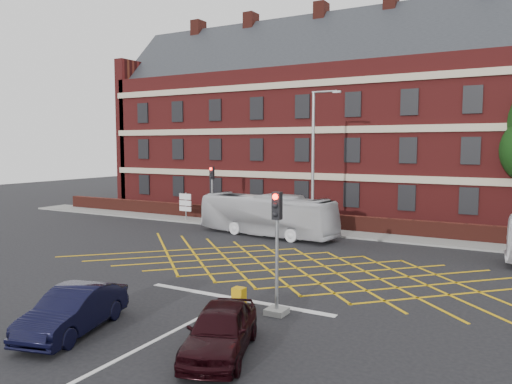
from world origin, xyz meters
The scene contains 15 objects.
ground centered at (0.00, 0.00, 0.00)m, with size 120.00×120.00×0.00m, color black.
victorian_building centered at (0.25, 22.00, 7.84)m, with size 51.00×12.17×20.40m.
boundary_wall centered at (0.00, 13.00, 0.55)m, with size 56.00×0.50×1.10m, color #491913.
far_pavement centered at (0.00, 12.00, 0.06)m, with size 60.00×3.00×0.12m, color slate.
box_junction_hatching centered at (0.00, 2.00, 0.01)m, with size 11.50×0.12×0.02m, color #CC990C.
stop_line centered at (0.00, -3.50, 0.01)m, with size 8.00×0.30×0.02m, color silver.
centre_line centered at (0.00, -10.00, 0.01)m, with size 0.15×14.00×0.02m, color silver.
bus_left centered at (-5.35, 8.95, 1.34)m, with size 2.25×9.63×2.68m, color silver.
car_navy centered at (-2.69, -8.89, 0.71)m, with size 1.49×4.29×1.41m, color black.
car_maroon centered at (2.23, -8.01, 0.70)m, with size 1.66×4.12×1.40m, color black.
traffic_light_near centered at (2.10, -4.29, 1.76)m, with size 0.70×0.70×4.27m.
traffic_light_far centered at (-11.13, 11.17, 1.76)m, with size 0.70×0.70×4.27m.
street_lamp centered at (-2.24, 9.31, 3.16)m, with size 2.25×1.00×9.14m.
direction_signs centered at (-13.76, 11.37, 1.38)m, with size 1.10×0.16×2.20m.
utility_cabinet centered at (0.78, -4.62, 0.42)m, with size 0.42×0.37×0.84m, color #C68F0B.
Camera 1 is at (9.73, -19.34, 5.86)m, focal length 35.00 mm.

